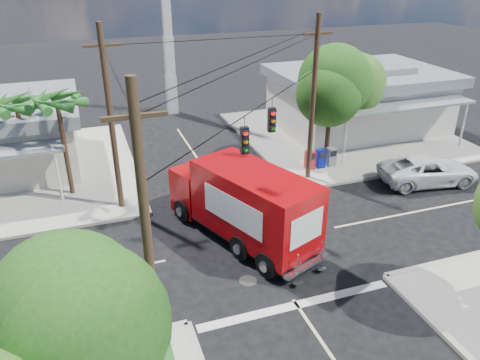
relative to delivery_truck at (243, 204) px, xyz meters
name	(u,v)px	position (x,y,z in m)	size (l,w,h in m)	color
ground	(255,243)	(0.35, -0.57, -1.76)	(120.00, 120.00, 0.00)	black
sidewalk_ne	(344,134)	(11.23, 10.31, -1.69)	(14.12, 14.12, 0.14)	#9C978D
sidewalk_nw	(10,177)	(-10.53, 10.31, -1.69)	(14.12, 14.12, 0.14)	#9C978D
road_markings	(267,262)	(0.35, -2.05, -1.76)	(32.00, 32.00, 0.01)	beige
building_ne	(359,97)	(12.85, 11.39, 0.56)	(11.80, 10.20, 4.50)	silver
radio_tower	(168,41)	(0.85, 19.43, 3.88)	(0.80, 0.80, 17.00)	silver
tree_sw_front	(83,315)	(-6.64, -8.12, 2.57)	(3.88, 3.78, 6.03)	#422D1C
tree_ne_front	(332,87)	(7.56, 6.18, 3.00)	(4.21, 4.14, 6.66)	#422D1C
tree_ne_back	(351,84)	(10.16, 8.38, 2.42)	(3.77, 3.66, 5.82)	#422D1C
palm_nw_front	(57,103)	(-7.15, 6.93, 3.28)	(3.01, 3.08, 5.59)	#422D1C
palm_nw_back	(16,106)	(-9.15, 8.43, 2.91)	(3.01, 3.08, 5.19)	#422D1C
utility_poles	(207,136)	(-1.23, 1.03, 2.91)	(12.00, 10.68, 9.00)	#473321
vending_boxes	(320,158)	(6.85, 5.63, -1.07)	(1.90, 0.50, 1.10)	red
delivery_truck	(243,204)	(0.00, 0.00, 0.00)	(5.17, 8.31, 3.47)	black
parked_car	(428,170)	(11.63, 2.01, -1.01)	(2.50, 5.41, 1.50)	silver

